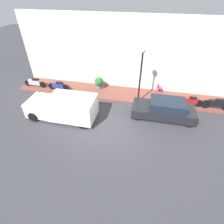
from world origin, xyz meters
TOP-DOWN VIEW (x-y plane):
  - ground_plane at (0.00, 0.00)m, footprint 60.00×60.00m
  - sidewalk at (4.67, 0.00)m, footprint 2.43×18.47m
  - building_facade at (6.04, 0.00)m, footprint 0.30×18.47m
  - parked_car at (2.27, -3.47)m, footprint 1.81×4.37m
  - delivery_van at (0.69, 3.51)m, footprint 1.98×4.83m
  - motorcycle_blue at (4.07, 5.56)m, footprint 0.30×1.94m
  - motorcycle_black at (3.87, -7.34)m, footprint 0.30×2.14m
  - motorcycle_red at (3.94, -5.51)m, footprint 0.30×1.79m
  - scooter_silver at (4.16, 7.93)m, footprint 0.30×2.08m
  - streetlamp at (3.68, -1.50)m, footprint 0.40×0.40m
  - potted_plant at (5.04, 2.11)m, footprint 0.77×0.77m
  - cafe_chair at (5.48, -3.05)m, footprint 0.40×0.40m

SIDE VIEW (x-z plane):
  - ground_plane at x=0.00m, z-range 0.00..0.00m
  - sidewalk at x=4.67m, z-range 0.00..0.13m
  - motorcycle_blue at x=4.07m, z-range 0.16..0.92m
  - motorcycle_red at x=3.94m, z-range 0.16..0.93m
  - scooter_silver at x=4.16m, z-range 0.16..0.96m
  - motorcycle_black at x=3.87m, z-range 0.17..1.04m
  - cafe_chair at x=5.48m, z-range 0.21..1.07m
  - parked_car at x=2.27m, z-range -0.04..1.34m
  - potted_plant at x=5.04m, z-range 0.23..1.31m
  - delivery_van at x=0.69m, z-range 0.03..1.75m
  - building_facade at x=6.04m, z-range 0.00..6.11m
  - streetlamp at x=3.68m, z-range 1.07..5.38m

